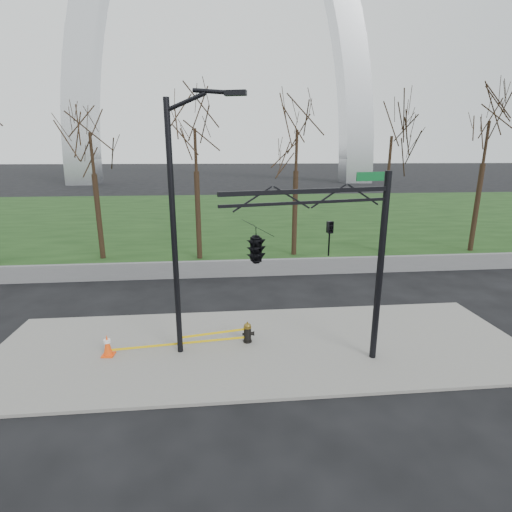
{
  "coord_description": "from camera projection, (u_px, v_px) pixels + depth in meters",
  "views": [
    {
      "loc": [
        -1.36,
        -11.81,
        6.47
      ],
      "look_at": [
        -0.01,
        2.0,
        2.73
      ],
      "focal_mm": 26.77,
      "sensor_mm": 36.0,
      "label": 1
    }
  ],
  "objects": [
    {
      "name": "street_light",
      "position": [
        180.0,
        215.0,
        11.47
      ],
      "size": [
        2.33,
        0.84,
        8.21
      ],
      "rotation": [
        0.0,
        0.0,
        -0.28
      ],
      "color": "black",
      "rests_on": "ground"
    },
    {
      "name": "guardrail",
      "position": [
        245.0,
        268.0,
        20.73
      ],
      "size": [
        60.0,
        0.3,
        0.9
      ],
      "primitive_type": "cube",
      "color": "#59595B",
      "rests_on": "ground"
    },
    {
      "name": "traffic_cone",
      "position": [
        107.0,
        345.0,
        12.35
      ],
      "size": [
        0.41,
        0.41,
        0.73
      ],
      "rotation": [
        0.0,
        0.0,
        -0.09
      ],
      "color": "#FF490D",
      "rests_on": "sidewalk"
    },
    {
      "name": "grass_strip",
      "position": [
        231.0,
        214.0,
        41.98
      ],
      "size": [
        120.0,
        40.0,
        0.06
      ],
      "primitive_type": "cube",
      "color": "black",
      "rests_on": "ground"
    },
    {
      "name": "caution_tape",
      "position": [
        192.0,
        340.0,
        12.87
      ],
      "size": [
        4.59,
        0.49,
        0.39
      ],
      "color": "#E5BB0C",
      "rests_on": "ground"
    },
    {
      "name": "traffic_signal_mast",
      "position": [
        283.0,
        243.0,
        10.27
      ],
      "size": [
        4.97,
        2.54,
        6.0
      ],
      "rotation": [
        0.0,
        0.0,
        0.24
      ],
      "color": "black",
      "rests_on": "ground"
    },
    {
      "name": "tree_row",
      "position": [
        296.0,
        185.0,
        23.83
      ],
      "size": [
        52.96,
        4.0,
        9.15
      ],
      "color": "black",
      "rests_on": "ground"
    },
    {
      "name": "ground",
      "position": [
        262.0,
        347.0,
        13.16
      ],
      "size": [
        500.0,
        500.0,
        0.0
      ],
      "primitive_type": "plane",
      "color": "black",
      "rests_on": "ground"
    },
    {
      "name": "sidewalk",
      "position": [
        262.0,
        346.0,
        13.14
      ],
      "size": [
        18.0,
        6.0,
        0.1
      ],
      "primitive_type": "cube",
      "color": "gray",
      "rests_on": "ground"
    },
    {
      "name": "fire_hydrant",
      "position": [
        248.0,
        333.0,
        13.26
      ],
      "size": [
        0.47,
        0.3,
        0.75
      ],
      "rotation": [
        0.0,
        0.0,
        -0.09
      ],
      "color": "black",
      "rests_on": "sidewalk"
    },
    {
      "name": "gateway_arch",
      "position": [
        221.0,
        20.0,
        76.79
      ],
      "size": [
        66.0,
        6.0,
        65.0
      ],
      "primitive_type": null,
      "color": "silver",
      "rests_on": "ground"
    }
  ]
}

